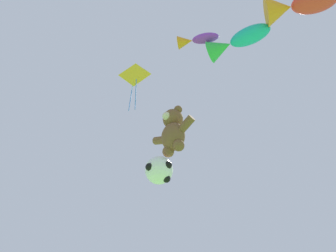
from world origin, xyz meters
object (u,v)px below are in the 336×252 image
at_px(soccer_ball_kite, 159,170).
at_px(teddy_bear_kite, 173,131).
at_px(fish_kite_teal, 235,42).
at_px(fish_kite_violet, 195,40).
at_px(diamond_kite, 135,77).
at_px(fish_kite_crimson, 296,5).

bearing_deg(soccer_ball_kite, teddy_bear_kite, 17.32).
relative_size(soccer_ball_kite, fish_kite_teal, 0.49).
distance_m(fish_kite_violet, fish_kite_teal, 1.53).
bearing_deg(fish_kite_teal, diamond_kite, -169.96).
xyz_separation_m(teddy_bear_kite, soccer_ball_kite, (-0.58, -0.18, -1.71)).
distance_m(fish_kite_crimson, diamond_kite, 7.30).
bearing_deg(fish_kite_teal, teddy_bear_kite, 170.63).
bearing_deg(soccer_ball_kite, diamond_kite, -106.22).
relative_size(fish_kite_violet, fish_kite_crimson, 0.62).
bearing_deg(fish_kite_violet, fish_kite_crimson, 20.46).
relative_size(fish_kite_violet, diamond_kite, 0.51).
xyz_separation_m(soccer_ball_kite, fish_kite_teal, (4.44, -0.45, 3.30)).
bearing_deg(diamond_kite, teddy_bear_kite, 57.09).
bearing_deg(soccer_ball_kite, fish_kite_teal, -5.84).
bearing_deg(fish_kite_violet, fish_kite_teal, 33.93).
height_order(soccer_ball_kite, diamond_kite, diamond_kite).
relative_size(soccer_ball_kite, fish_kite_violet, 0.76).
bearing_deg(diamond_kite, fish_kite_teal, 10.04).
bearing_deg(teddy_bear_kite, fish_kite_violet, -28.30).
bearing_deg(fish_kite_teal, fish_kite_crimson, 12.24).
distance_m(soccer_ball_kite, fish_kite_teal, 5.55).
distance_m(fish_kite_violet, fish_kite_crimson, 3.71).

